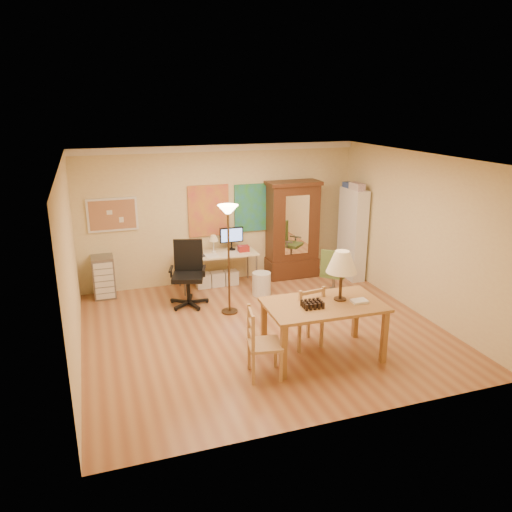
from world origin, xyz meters
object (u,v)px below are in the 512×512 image
object	(u,v)px
dining_table	(330,292)
bookshelf	(352,234)
office_chair_green	(333,283)
computer_desk	(219,266)
armoire	(292,236)
office_chair_black	(189,288)

from	to	relation	value
dining_table	bookshelf	size ratio (longest dim) A/B	0.90
office_chair_green	bookshelf	bearing A→B (deg)	45.83
computer_desk	bookshelf	distance (m)	2.77
computer_desk	armoire	world-z (taller)	armoire
computer_desk	office_chair_green	size ratio (longest dim) A/B	1.62
computer_desk	armoire	size ratio (longest dim) A/B	0.76
dining_table	bookshelf	world-z (taller)	bookshelf
dining_table	computer_desk	size ratio (longest dim) A/B	1.10
dining_table	armoire	xyz separation A→B (m)	(0.81, 3.29, -0.11)
office_chair_green	office_chair_black	bearing A→B (deg)	169.83
armoire	bookshelf	world-z (taller)	armoire
computer_desk	bookshelf	world-z (taller)	bookshelf
computer_desk	office_chair_black	xyz separation A→B (m)	(-0.74, -0.74, -0.11)
dining_table	bookshelf	bearing A→B (deg)	55.86
office_chair_black	bookshelf	xyz separation A→B (m)	(3.45, 0.38, 0.60)
dining_table	office_chair_green	distance (m)	2.39
office_chair_green	bookshelf	distance (m)	1.36
office_chair_black	office_chair_green	world-z (taller)	office_chair_black
office_chair_black	armoire	size ratio (longest dim) A/B	0.58
office_chair_black	computer_desk	bearing A→B (deg)	44.71
computer_desk	office_chair_black	world-z (taller)	office_chair_black
computer_desk	bookshelf	bearing A→B (deg)	-7.48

